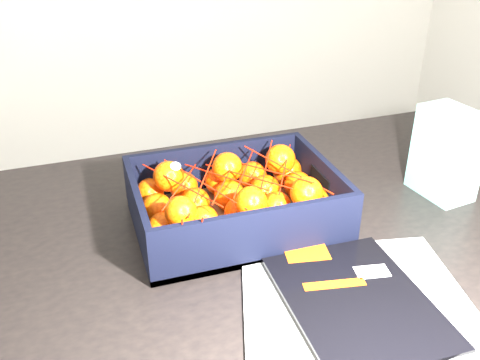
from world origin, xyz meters
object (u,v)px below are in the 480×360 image
object	(u,v)px
produce_crate	(235,208)
retail_carton	(447,153)
magazine_stack	(356,303)
table	(283,258)

from	to	relation	value
produce_crate	retail_carton	xyz separation A→B (m)	(0.45, -0.02, 0.06)
magazine_stack	retail_carton	distance (m)	0.44
magazine_stack	produce_crate	xyz separation A→B (m)	(-0.10, 0.29, 0.02)
produce_crate	retail_carton	world-z (taller)	retail_carton
produce_crate	retail_carton	distance (m)	0.45
table	produce_crate	xyz separation A→B (m)	(-0.10, 0.01, 0.13)
table	retail_carton	xyz separation A→B (m)	(0.35, -0.01, 0.19)
magazine_stack	produce_crate	size ratio (longest dim) A/B	1.10
magazine_stack	retail_carton	bearing A→B (deg)	37.25
produce_crate	table	bearing A→B (deg)	-7.08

